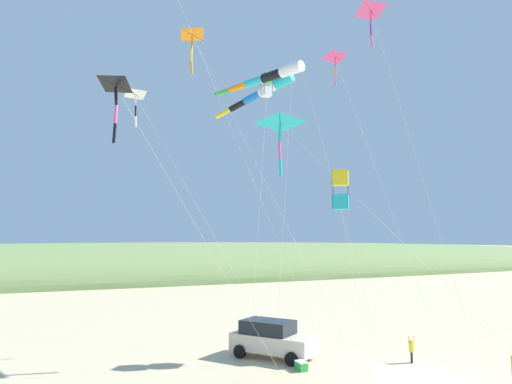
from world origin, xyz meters
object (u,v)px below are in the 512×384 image
at_px(kite_windsock_green_low_center, 267,77).
at_px(kite_delta_purple_drifting, 336,58).
at_px(kite_delta_yellow_midlevel, 117,85).
at_px(kite_box_red_high_left, 267,85).
at_px(person_child_green_jacket, 411,349).
at_px(cooler_box, 301,366).
at_px(kite_delta_small_distant, 372,12).
at_px(kite_delta_checkered_midright, 280,123).
at_px(parked_car, 272,338).
at_px(kite_windsock_orange_high_right, 263,92).
at_px(kite_delta_white_trailing, 193,35).
at_px(kite_delta_teal_far_right, 136,95).
at_px(kite_box_black_fish_shape, 341,190).

bearing_deg(kite_windsock_green_low_center, kite_delta_purple_drifting, 100.11).
bearing_deg(kite_delta_yellow_midlevel, kite_box_red_high_left, 135.68).
bearing_deg(person_child_green_jacket, cooler_box, -100.06).
xyz_separation_m(cooler_box, kite_delta_small_distant, (1.99, 2.94, 16.72)).
bearing_deg(kite_delta_checkered_midright, kite_delta_purple_drifting, 111.50).
height_order(parked_car, kite_delta_yellow_midlevel, kite_delta_yellow_midlevel).
height_order(cooler_box, person_child_green_jacket, person_child_green_jacket).
relative_size(kite_delta_checkered_midright, kite_delta_small_distant, 0.73).
relative_size(kite_windsock_orange_high_right, kite_box_red_high_left, 1.05).
xyz_separation_m(kite_delta_small_distant, kite_windsock_green_low_center, (-5.10, -3.19, -2.04)).
height_order(kite_delta_checkered_midright, kite_windsock_green_low_center, kite_windsock_green_low_center).
bearing_deg(parked_car, kite_delta_white_trailing, -152.36).
bearing_deg(kite_delta_yellow_midlevel, kite_delta_teal_far_right, 167.79).
bearing_deg(kite_delta_small_distant, kite_delta_yellow_midlevel, -89.94).
bearing_deg(kite_box_red_high_left, cooler_box, -16.04).
height_order(kite_delta_teal_far_right, kite_windsock_orange_high_right, kite_windsock_orange_high_right).
bearing_deg(kite_delta_small_distant, kite_delta_checkered_midright, -144.88).
distance_m(parked_car, kite_delta_checkered_midright, 11.17).
bearing_deg(kite_delta_teal_far_right, kite_delta_white_trailing, 77.74).
bearing_deg(kite_delta_white_trailing, cooler_box, 21.09).
bearing_deg(kite_delta_checkered_midright, kite_windsock_orange_high_right, 160.08).
relative_size(parked_car, kite_windsock_green_low_center, 0.30).
bearing_deg(kite_windsock_orange_high_right, kite_delta_white_trailing, -55.12).
xyz_separation_m(kite_box_black_fish_shape, kite_delta_purple_drifting, (-2.59, 1.56, 8.47)).
distance_m(kite_delta_checkered_midright, kite_delta_white_trailing, 9.57).
xyz_separation_m(kite_delta_checkered_midright, kite_delta_yellow_midlevel, (4.13, -8.83, -0.39)).
xyz_separation_m(cooler_box, kite_windsock_green_low_center, (-3.11, -0.25, 14.67)).
distance_m(parked_car, person_child_green_jacket, 6.88).
height_order(person_child_green_jacket, kite_delta_small_distant, kite_delta_small_distant).
bearing_deg(kite_windsock_orange_high_right, kite_delta_small_distant, -4.08).
xyz_separation_m(cooler_box, kite_delta_yellow_midlevel, (2.00, -8.78, 11.51)).
height_order(parked_car, kite_delta_teal_far_right, kite_delta_teal_far_right).
bearing_deg(person_child_green_jacket, kite_windsock_green_low_center, -125.06).
bearing_deg(kite_delta_white_trailing, person_child_green_jacket, 43.77).
xyz_separation_m(kite_delta_yellow_midlevel, kite_box_red_high_left, (-11.92, 11.63, 5.23)).
bearing_deg(kite_windsock_green_low_center, kite_delta_small_distant, 32.04).
xyz_separation_m(kite_box_black_fish_shape, kite_delta_small_distant, (3.42, -0.33, 8.30)).
bearing_deg(kite_delta_checkered_midright, kite_delta_yellow_midlevel, -64.90).
height_order(cooler_box, kite_windsock_orange_high_right, kite_windsock_orange_high_right).
height_order(kite_delta_white_trailing, kite_windsock_green_low_center, kite_delta_white_trailing).
xyz_separation_m(cooler_box, kite_box_black_fish_shape, (-1.43, 3.27, 8.42)).
relative_size(cooler_box, kite_delta_small_distant, 0.04).
bearing_deg(kite_box_red_high_left, parked_car, -23.03).
xyz_separation_m(kite_delta_yellow_midlevel, kite_windsock_green_low_center, (-5.12, 8.53, 3.17)).
relative_size(kite_windsock_orange_high_right, kite_box_black_fish_shape, 1.93).
xyz_separation_m(person_child_green_jacket, kite_delta_small_distant, (1.00, -2.66, 16.25)).
xyz_separation_m(kite_box_black_fish_shape, kite_delta_white_trailing, (-6.69, -6.40, 10.23)).
xyz_separation_m(parked_car, kite_delta_teal_far_right, (-6.22, -6.19, 13.82)).
relative_size(person_child_green_jacket, kite_delta_small_distant, 0.07).
relative_size(kite_box_black_fish_shape, kite_delta_white_trailing, 0.50).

